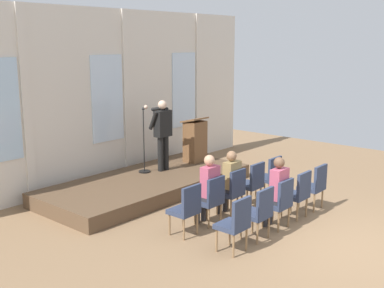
% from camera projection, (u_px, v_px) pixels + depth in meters
% --- Properties ---
extents(ground_plane, '(15.49, 15.49, 0.00)m').
position_uv_depth(ground_plane, '(335.00, 244.00, 8.18)').
color(ground_plane, '#846647').
extents(rear_partition, '(10.32, 0.14, 4.14)m').
position_uv_depth(rear_partition, '(107.00, 97.00, 11.57)').
color(rear_partition, silver).
rests_on(rear_partition, ground).
extents(stage_platform, '(5.01, 2.19, 0.32)m').
position_uv_depth(stage_platform, '(148.00, 184.00, 11.06)').
color(stage_platform, brown).
rests_on(stage_platform, ground).
extents(speaker, '(0.50, 0.69, 1.70)m').
position_uv_depth(speaker, '(162.00, 130.00, 11.46)').
color(speaker, black).
rests_on(speaker, stage_platform).
extents(mic_stand, '(0.28, 0.28, 1.55)m').
position_uv_depth(mic_stand, '(144.00, 158.00, 11.42)').
color(mic_stand, black).
rests_on(mic_stand, stage_platform).
extents(lectern, '(0.60, 0.48, 1.16)m').
position_uv_depth(lectern, '(195.00, 140.00, 12.41)').
color(lectern, brown).
rests_on(lectern, stage_platform).
extents(chair_r0_c0, '(0.46, 0.44, 0.94)m').
position_uv_depth(chair_r0_c0, '(187.00, 207.00, 8.43)').
color(chair_r0_c0, olive).
rests_on(chair_r0_c0, ground).
extents(chair_r0_c1, '(0.46, 0.44, 0.94)m').
position_uv_depth(chair_r0_c1, '(211.00, 198.00, 8.94)').
color(chair_r0_c1, olive).
rests_on(chair_r0_c1, ground).
extents(audience_r0_c1, '(0.36, 0.39, 1.34)m').
position_uv_depth(audience_r0_c1, '(208.00, 186.00, 8.94)').
color(audience_r0_c1, '#2D2D33').
rests_on(audience_r0_c1, ground).
extents(chair_r0_c2, '(0.46, 0.44, 0.94)m').
position_uv_depth(chair_r0_c2, '(233.00, 189.00, 9.44)').
color(chair_r0_c2, olive).
rests_on(chair_r0_c2, ground).
extents(audience_r0_c2, '(0.36, 0.39, 1.30)m').
position_uv_depth(audience_r0_c2, '(230.00, 179.00, 9.46)').
color(audience_r0_c2, '#2D2D33').
rests_on(audience_r0_c2, ground).
extents(chair_r0_c3, '(0.46, 0.44, 0.94)m').
position_uv_depth(chair_r0_c3, '(253.00, 182.00, 9.95)').
color(chair_r0_c3, olive).
rests_on(chair_r0_c3, ground).
extents(chair_r0_c4, '(0.46, 0.44, 0.94)m').
position_uv_depth(chair_r0_c4, '(270.00, 175.00, 10.46)').
color(chair_r0_c4, olive).
rests_on(chair_r0_c4, ground).
extents(chair_r1_c0, '(0.46, 0.44, 0.94)m').
position_uv_depth(chair_r1_c0, '(236.00, 221.00, 7.75)').
color(chair_r1_c0, olive).
rests_on(chair_r1_c0, ground).
extents(chair_r1_c1, '(0.46, 0.44, 0.94)m').
position_uv_depth(chair_r1_c1, '(259.00, 210.00, 8.26)').
color(chair_r1_c1, olive).
rests_on(chair_r1_c1, ground).
extents(chair_r1_c2, '(0.46, 0.44, 0.94)m').
position_uv_depth(chair_r1_c2, '(280.00, 201.00, 8.77)').
color(chair_r1_c2, olive).
rests_on(chair_r1_c2, ground).
extents(audience_r1_c2, '(0.36, 0.39, 1.34)m').
position_uv_depth(audience_r1_c2, '(277.00, 189.00, 8.78)').
color(audience_r1_c2, '#2D2D33').
rests_on(audience_r1_c2, ground).
extents(chair_r1_c3, '(0.46, 0.44, 0.94)m').
position_uv_depth(chair_r1_c3, '(298.00, 192.00, 9.28)').
color(chair_r1_c3, olive).
rests_on(chair_r1_c3, ground).
extents(chair_r1_c4, '(0.46, 0.44, 0.94)m').
position_uv_depth(chair_r1_c4, '(315.00, 184.00, 9.78)').
color(chair_r1_c4, olive).
rests_on(chair_r1_c4, ground).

